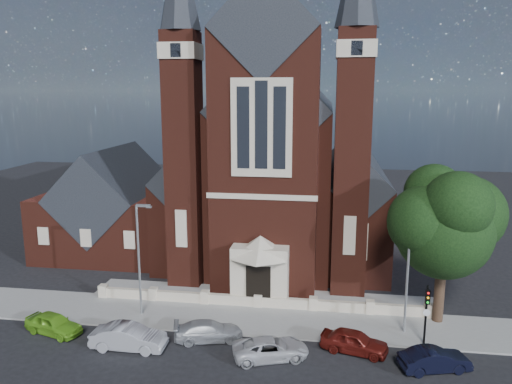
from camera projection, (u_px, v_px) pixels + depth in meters
ground at (272, 268)px, 44.79m from camera, size 120.00×120.00×0.00m
pavement_strip at (254, 320)px, 34.61m from camera, size 60.00×5.00×0.12m
forecourt_paving at (262, 297)px, 38.49m from camera, size 26.00×3.00×0.14m
forecourt_wall at (258, 308)px, 36.55m from camera, size 24.00×0.40×0.90m
church at (281, 165)px, 50.86m from camera, size 20.01×34.90×29.20m
parish_hall at (115, 210)px, 49.19m from camera, size 12.00×12.20×10.24m
street_tree at (447, 225)px, 32.59m from camera, size 6.40×6.60×10.70m
street_lamp_left at (140, 253)px, 34.34m from camera, size 1.16×0.22×8.09m
street_lamp_right at (409, 267)px, 31.77m from camera, size 1.16×0.22×8.09m
traffic_signal at (427, 307)px, 30.51m from camera, size 0.28×0.42×4.00m
car_lime_van at (54, 324)px, 32.53m from camera, size 4.29×2.69×1.36m
car_silver_a at (129, 337)px, 30.57m from camera, size 4.64×1.64×1.53m
car_silver_b at (208, 331)px, 31.66m from camera, size 4.65×2.82×1.26m
car_white_suv at (271, 349)px, 29.51m from camera, size 4.94×3.40×1.26m
car_dark_red at (354, 341)px, 30.21m from camera, size 4.36×2.60×1.39m
car_navy at (435, 360)px, 28.21m from camera, size 4.24×2.46×1.32m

